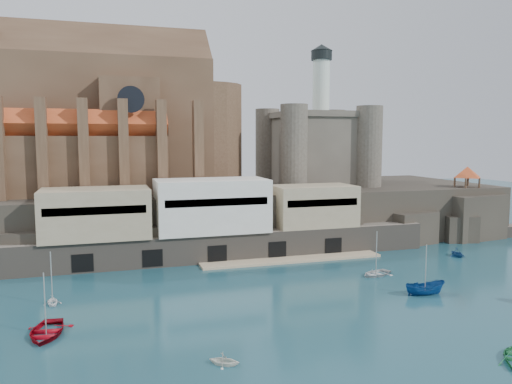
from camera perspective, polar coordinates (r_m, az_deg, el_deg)
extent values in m
plane|color=#17414E|center=(64.73, 8.34, -11.54)|extent=(300.00, 300.00, 0.00)
cube|color=black|center=(100.35, -1.44, -2.22)|extent=(100.00, 34.00, 10.00)
cube|color=black|center=(81.64, -24.78, -6.16)|extent=(9.00, 5.00, 6.00)
cube|color=black|center=(80.98, -13.44, -5.85)|extent=(9.00, 5.00, 6.00)
cube|color=black|center=(83.70, -1.70, -5.29)|extent=(9.00, 5.00, 6.00)
cube|color=black|center=(89.62, 8.88, -4.60)|extent=(9.00, 5.00, 6.00)
cube|color=black|center=(97.60, 17.38, -3.93)|extent=(9.00, 5.00, 6.00)
cube|color=#6C6257|center=(82.18, -3.54, -6.05)|extent=(70.00, 6.00, 4.50)
cube|color=tan|center=(81.37, 4.15, -7.70)|extent=(30.00, 4.00, 0.40)
cube|color=black|center=(77.42, -19.19, -7.64)|extent=(3.00, 0.40, 2.60)
cube|color=black|center=(77.64, -11.74, -7.39)|extent=(3.00, 0.40, 2.60)
cube|color=black|center=(79.13, -4.46, -7.02)|extent=(3.00, 0.40, 2.60)
cube|color=black|center=(81.82, 2.44, -6.57)|extent=(3.00, 0.40, 2.60)
cube|color=black|center=(85.60, 8.80, -6.06)|extent=(3.00, 0.40, 2.60)
cube|color=tan|center=(79.95, -17.83, -2.31)|extent=(16.00, 9.00, 7.50)
cube|color=silver|center=(81.59, -5.10, -1.52)|extent=(18.00, 9.00, 8.50)
cube|color=tan|center=(87.17, 6.57, -1.54)|extent=(14.00, 8.00, 7.00)
cube|color=#4B3423|center=(97.66, -16.78, 7.30)|extent=(38.00, 14.00, 24.00)
cube|color=#4B3423|center=(98.69, -17.00, 14.27)|extent=(38.00, 13.01, 13.01)
cylinder|color=#4B3423|center=(99.59, -5.68, 6.35)|extent=(14.00, 14.00, 20.00)
cube|color=#4B3423|center=(97.74, -14.39, 6.19)|extent=(10.00, 20.00, 20.00)
cube|color=#4B3423|center=(88.31, -19.20, 2.82)|extent=(28.00, 5.00, 10.00)
cube|color=#4B3423|center=(107.28, -18.84, 3.36)|extent=(28.00, 5.00, 10.00)
cube|color=#BE4620|center=(88.21, -19.35, 7.10)|extent=(28.00, 5.66, 5.66)
cube|color=#BE4620|center=(107.20, -18.96, 6.89)|extent=(28.00, 5.66, 5.66)
cylinder|color=black|center=(85.94, -14.10, 10.24)|extent=(4.40, 0.30, 4.40)
cube|color=#4B3423|center=(85.63, -23.23, 4.58)|extent=(1.60, 2.20, 16.00)
cube|color=#4B3423|center=(85.19, -19.07, 4.74)|extent=(1.60, 2.20, 16.00)
cube|color=#4B3423|center=(85.20, -14.89, 4.87)|extent=(1.60, 2.20, 16.00)
cube|color=#4B3423|center=(85.67, -10.73, 4.97)|extent=(1.60, 2.20, 16.00)
cube|color=#4B3423|center=(86.57, -6.63, 5.05)|extent=(1.60, 2.20, 16.00)
cube|color=#4D463C|center=(105.66, 6.81, 4.69)|extent=(16.00, 16.00, 14.00)
cube|color=#4D463C|center=(105.74, 6.86, 8.71)|extent=(17.00, 17.00, 1.20)
cylinder|color=#4D463C|center=(95.18, 4.34, 5.17)|extent=(5.20, 5.20, 16.00)
cylinder|color=#4D463C|center=(102.10, 12.77, 5.10)|extent=(5.20, 5.20, 16.00)
cylinder|color=#4D463C|center=(110.23, 1.30, 5.31)|extent=(5.20, 5.20, 16.00)
cylinder|color=#4D463C|center=(116.26, 8.84, 5.29)|extent=(5.20, 5.20, 16.00)
cylinder|color=silver|center=(108.77, 7.45, 11.58)|extent=(3.60, 3.60, 12.00)
cylinder|color=black|center=(109.66, 7.50, 15.23)|extent=(4.40, 4.40, 2.00)
cone|color=black|center=(109.93, 7.51, 16.05)|extent=(4.60, 4.60, 1.40)
cube|color=black|center=(107.76, 22.81, -2.47)|extent=(12.00, 10.00, 8.70)
cube|color=black|center=(103.23, 22.12, -3.85)|extent=(6.00, 5.00, 5.00)
cube|color=black|center=(112.68, 24.09, -2.86)|extent=(5.00, 4.00, 6.00)
cube|color=#4B3423|center=(107.21, 22.91, -0.09)|extent=(4.20, 4.20, 0.30)
cylinder|color=#4B3423|center=(104.83, 22.83, 0.57)|extent=(0.36, 0.36, 3.20)
cylinder|color=#4B3423|center=(106.91, 24.15, 0.62)|extent=(0.36, 0.36, 3.20)
cylinder|color=#4B3423|center=(107.29, 21.74, 0.74)|extent=(0.36, 0.36, 3.20)
cylinder|color=#4B3423|center=(109.32, 23.05, 0.78)|extent=(0.36, 0.36, 3.20)
pyramid|color=#BE4620|center=(106.88, 23.00, 2.12)|extent=(6.40, 6.40, 2.20)
imported|color=maroon|center=(56.01, -22.84, -14.83)|extent=(4.87, 1.94, 6.63)
imported|color=white|center=(45.99, -3.66, -19.09)|extent=(2.48, 2.78, 2.75)
imported|color=navy|center=(67.63, 18.73, -11.03)|extent=(2.22, 2.18, 5.32)
imported|color=white|center=(65.16, -22.22, -11.83)|extent=(2.66, 1.83, 2.88)
imported|color=silver|center=(74.85, 13.54, -9.21)|extent=(2.42, 3.89, 5.26)
imported|color=navy|center=(90.34, 21.97, -6.84)|extent=(3.19, 2.20, 3.44)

